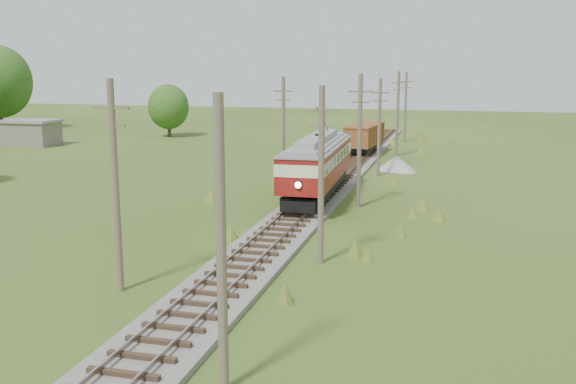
# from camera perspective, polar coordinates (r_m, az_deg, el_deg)

# --- Properties ---
(railbed_main) EXTENTS (3.60, 96.00, 0.57)m
(railbed_main) POSITION_cam_1_polar(r_m,az_deg,el_deg) (47.42, 2.96, -0.14)
(railbed_main) COLOR #605B54
(railbed_main) RESTS_ON ground
(streetcar) EXTENTS (3.61, 13.59, 6.17)m
(streetcar) POSITION_cam_1_polar(r_m,az_deg,el_deg) (45.55, 2.61, 2.75)
(streetcar) COLOR black
(streetcar) RESTS_ON ground
(gondola) EXTENTS (3.41, 8.46, 2.74)m
(gondola) POSITION_cam_1_polar(r_m,az_deg,el_deg) (69.32, 6.83, 4.95)
(gondola) COLOR black
(gondola) RESTS_ON ground
(gravel_pile) EXTENTS (3.63, 3.85, 1.32)m
(gravel_pile) POSITION_cam_1_polar(r_m,az_deg,el_deg) (59.75, 9.72, 2.49)
(gravel_pile) COLOR gray
(gravel_pile) RESTS_ON ground
(utility_pole_r_1) EXTENTS (0.30, 0.30, 8.80)m
(utility_pole_r_1) POSITION_cam_1_polar(r_m,az_deg,el_deg) (18.42, -5.96, -4.98)
(utility_pole_r_1) COLOR brown
(utility_pole_r_1) RESTS_ON ground
(utility_pole_r_2) EXTENTS (1.60, 0.30, 8.60)m
(utility_pole_r_2) POSITION_cam_1_polar(r_m,az_deg,el_deg) (30.58, 2.97, 1.61)
(utility_pole_r_2) COLOR brown
(utility_pole_r_2) RESTS_ON ground
(utility_pole_r_3) EXTENTS (1.60, 0.30, 9.00)m
(utility_pole_r_3) POSITION_cam_1_polar(r_m,az_deg,el_deg) (43.26, 6.37, 4.66)
(utility_pole_r_3) COLOR brown
(utility_pole_r_3) RESTS_ON ground
(utility_pole_r_4) EXTENTS (1.60, 0.30, 8.40)m
(utility_pole_r_4) POSITION_cam_1_polar(r_m,az_deg,el_deg) (56.14, 8.11, 5.80)
(utility_pole_r_4) COLOR brown
(utility_pole_r_4) RESTS_ON ground
(utility_pole_r_5) EXTENTS (1.60, 0.30, 8.90)m
(utility_pole_r_5) POSITION_cam_1_polar(r_m,az_deg,el_deg) (68.97, 9.72, 6.95)
(utility_pole_r_5) COLOR brown
(utility_pole_r_5) RESTS_ON ground
(utility_pole_r_6) EXTENTS (1.60, 0.30, 8.70)m
(utility_pole_r_6) POSITION_cam_1_polar(r_m,az_deg,el_deg) (81.92, 10.40, 7.51)
(utility_pole_r_6) COLOR brown
(utility_pole_r_6) RESTS_ON ground
(utility_pole_l_a) EXTENTS (1.60, 0.30, 9.00)m
(utility_pole_l_a) POSITION_cam_1_polar(r_m,az_deg,el_deg) (27.61, -15.10, 0.62)
(utility_pole_l_a) COLOR brown
(utility_pole_l_a) RESTS_ON ground
(utility_pole_l_b) EXTENTS (1.60, 0.30, 8.60)m
(utility_pole_l_b) POSITION_cam_1_polar(r_m,az_deg,el_deg) (53.62, -0.42, 5.77)
(utility_pole_l_b) COLOR brown
(utility_pole_l_b) RESTS_ON ground
(tree_mid_a) EXTENTS (5.46, 5.46, 7.03)m
(tree_mid_a) POSITION_cam_1_polar(r_m,az_deg,el_deg) (88.06, -10.58, 7.45)
(tree_mid_a) COLOR #38281C
(tree_mid_a) RESTS_ON ground
(shed) EXTENTS (6.40, 4.40, 3.10)m
(shed) POSITION_cam_1_polar(r_m,az_deg,el_deg) (83.24, -21.90, 4.94)
(shed) COLOR slate
(shed) RESTS_ON ground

